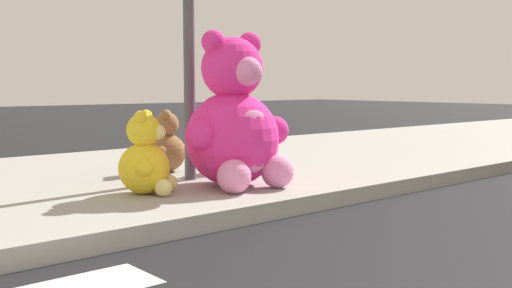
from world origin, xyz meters
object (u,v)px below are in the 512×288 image
object	(u,v)px
sign_pole	(189,5)
plush_yellow	(147,161)
plush_white	(228,151)
plush_brown	(165,147)
plush_pink_large	(235,125)

from	to	relation	value
sign_pole	plush_yellow	distance (m)	1.65
plush_white	plush_yellow	xyz separation A→B (m)	(-1.34, -0.58, 0.07)
sign_pole	plush_white	distance (m)	1.60
plush_brown	plush_pink_large	bearing A→B (deg)	-90.07
sign_pole	plush_yellow	bearing A→B (deg)	-150.34
plush_white	sign_pole	bearing A→B (deg)	-165.19
plush_white	plush_yellow	world-z (taller)	plush_yellow
plush_pink_large	plush_yellow	size ratio (longest dim) A/B	1.98
plush_white	plush_brown	bearing A→B (deg)	137.89
plush_pink_large	plush_white	xyz separation A→B (m)	(0.51, 0.75, -0.35)
sign_pole	plush_brown	xyz separation A→B (m)	(0.09, 0.62, -1.43)
sign_pole	plush_brown	bearing A→B (deg)	81.36
sign_pole	plush_pink_large	bearing A→B (deg)	-81.13
plush_pink_large	plush_brown	xyz separation A→B (m)	(0.00, 1.21, -0.30)
plush_white	plush_brown	size ratio (longest dim) A/B	0.83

